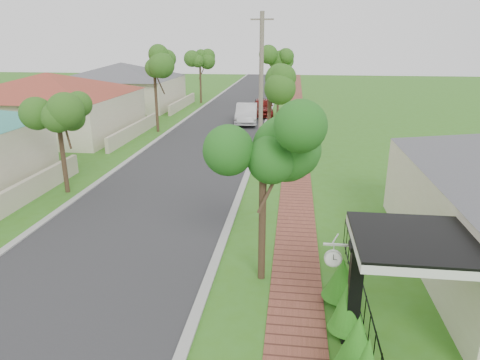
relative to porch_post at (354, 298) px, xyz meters
The scene contains 16 objects.
ground 4.79m from the porch_post, 167.60° to the left, with size 160.00×160.00×0.00m, color #366E1A.
road 22.34m from the porch_post, 109.77° to the left, with size 7.00×120.00×0.02m, color #28282B.
kerb_right 21.39m from the porch_post, 100.52° to the left, with size 0.30×120.00×0.10m, color #9E9E99.
kerb_left 23.83m from the porch_post, 118.07° to the left, with size 0.30×120.00×0.10m, color #9E9E99.
sidewalk 21.07m from the porch_post, 93.54° to the left, with size 1.50×120.00×0.03m, color brown.
porch_post is the anchor object (origin of this frame).
picket_fence 1.21m from the porch_post, 70.71° to the left, with size 0.03×8.02×1.00m.
street_trees 29.02m from the porch_post, 104.93° to the left, with size 10.70×37.65×5.89m.
hedge_row 0.75m from the porch_post, 98.53° to the right, with size 0.93×4.84×2.05m.
far_house_red 28.70m from the porch_post, 132.91° to the left, with size 15.56×15.56×4.60m.
far_house_grey 40.09m from the porch_post, 119.15° to the left, with size 15.56×15.56×4.60m.
parked_car_red 31.68m from the porch_post, 98.17° to the left, with size 1.90×4.73×1.61m, color #64110F.
parked_car_white 27.85m from the porch_post, 101.50° to the left, with size 1.75×5.01×1.65m, color silver.
near_tree 4.47m from the porch_post, 133.23° to the left, with size 1.95×1.95×5.02m.
utility_pole 15.02m from the porch_post, 103.16° to the left, with size 1.20×0.24×8.24m.
station_clock 1.04m from the porch_post, 140.91° to the left, with size 0.70×0.13×0.60m.
Camera 1 is at (2.98, -9.88, 6.88)m, focal length 32.00 mm.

